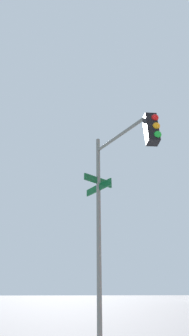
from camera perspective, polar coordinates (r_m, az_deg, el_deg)
name	(u,v)px	position (r m, az deg, el deg)	size (l,w,h in m)	color
traffic_signal_near	(121,176)	(5.88, 6.76, -2.06)	(2.38, 1.76, 5.59)	slate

